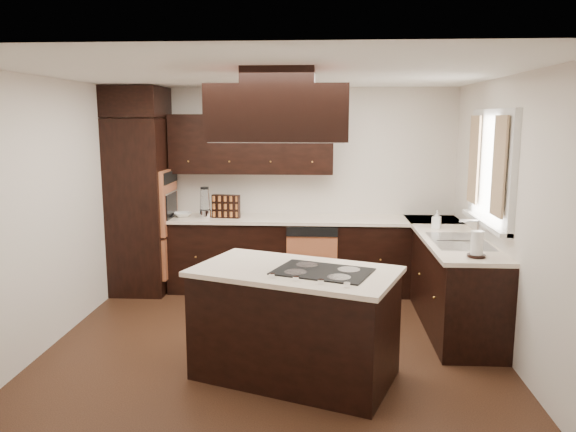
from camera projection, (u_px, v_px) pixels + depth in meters
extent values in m
cube|color=#502F1C|center=(274.00, 348.00, 5.27)|extent=(4.20, 4.20, 0.02)
cube|color=white|center=(272.00, 73.00, 4.84)|extent=(4.20, 4.20, 0.02)
cube|color=silver|center=(287.00, 188.00, 7.13)|extent=(4.20, 0.02, 2.50)
cube|color=silver|center=(238.00, 285.00, 2.98)|extent=(4.20, 0.02, 2.50)
cube|color=silver|center=(46.00, 214.00, 5.18)|extent=(0.02, 4.20, 2.50)
cube|color=silver|center=(512.00, 219.00, 4.93)|extent=(0.02, 4.20, 2.50)
cube|color=black|center=(141.00, 206.00, 6.87)|extent=(0.65, 0.75, 2.12)
cube|color=#D06F44|center=(169.00, 202.00, 6.84)|extent=(0.05, 0.62, 0.78)
cube|color=black|center=(289.00, 256.00, 6.96)|extent=(2.93, 0.60, 0.88)
cube|color=black|center=(449.00, 278.00, 5.97)|extent=(0.60, 2.40, 0.88)
cube|color=#FFEAD1|center=(289.00, 219.00, 6.87)|extent=(2.93, 0.63, 0.04)
cube|color=#FFEAD1|center=(450.00, 236.00, 5.89)|extent=(0.63, 2.40, 0.04)
cube|color=black|center=(252.00, 144.00, 6.88)|extent=(2.00, 0.34, 0.72)
cube|color=#D06F44|center=(312.00, 266.00, 6.66)|extent=(0.60, 0.05, 0.72)
cube|color=white|center=(492.00, 168.00, 5.40)|extent=(0.06, 1.32, 1.12)
cube|color=white|center=(495.00, 168.00, 5.40)|extent=(0.00, 1.20, 1.00)
cube|color=beige|center=(499.00, 166.00, 4.98)|extent=(0.02, 0.34, 0.90)
cube|color=beige|center=(474.00, 160.00, 5.81)|extent=(0.02, 0.34, 0.90)
cube|color=silver|center=(459.00, 241.00, 5.54)|extent=(0.52, 0.84, 0.01)
cube|color=black|center=(295.00, 325.00, 4.61)|extent=(1.76, 1.34, 0.88)
cube|color=#FFEAD1|center=(295.00, 271.00, 4.54)|extent=(1.83, 1.41, 0.04)
cube|color=black|center=(322.00, 272.00, 4.44)|extent=(0.86, 0.72, 0.01)
cube|color=black|center=(279.00, 113.00, 4.35)|extent=(1.05, 0.72, 0.42)
cube|color=black|center=(279.00, 77.00, 4.30)|extent=(0.55, 0.50, 0.13)
cylinder|color=silver|center=(205.00, 214.00, 6.83)|extent=(0.15, 0.15, 0.10)
cone|color=silver|center=(205.00, 200.00, 6.80)|extent=(0.13, 0.13, 0.26)
cube|color=black|center=(226.00, 206.00, 6.85)|extent=(0.35, 0.14, 0.28)
imported|color=white|center=(183.00, 215.00, 6.93)|extent=(0.28, 0.28, 0.05)
imported|color=white|center=(437.00, 220.00, 6.19)|extent=(0.12, 0.12, 0.20)
cylinder|color=white|center=(477.00, 244.00, 4.90)|extent=(0.13, 0.13, 0.24)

